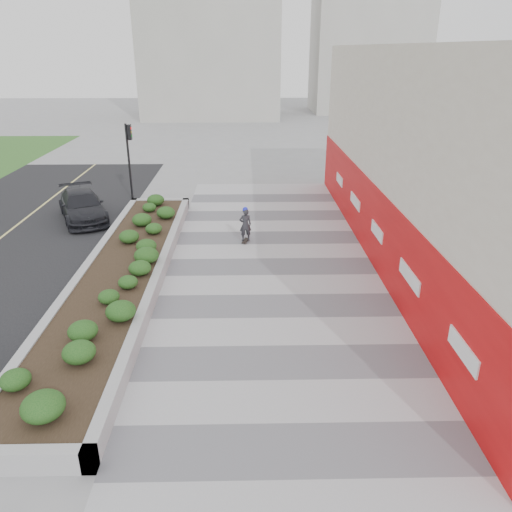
# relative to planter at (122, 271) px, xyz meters

# --- Properties ---
(ground) EXTENTS (160.00, 160.00, 0.00)m
(ground) POSITION_rel_planter_xyz_m (5.50, -7.00, -0.42)
(ground) COLOR gray
(ground) RESTS_ON ground
(walkway) EXTENTS (8.00, 36.00, 0.01)m
(walkway) POSITION_rel_planter_xyz_m (5.50, -4.00, -0.41)
(walkway) COLOR #A8A8AD
(walkway) RESTS_ON ground
(building) EXTENTS (6.04, 24.08, 8.00)m
(building) POSITION_rel_planter_xyz_m (12.48, 1.98, 3.56)
(building) COLOR beige
(building) RESTS_ON ground
(planter) EXTENTS (3.00, 18.00, 0.90)m
(planter) POSITION_rel_planter_xyz_m (0.00, 0.00, 0.00)
(planter) COLOR #9E9EA0
(planter) RESTS_ON ground
(traffic_signal_near) EXTENTS (0.33, 0.28, 4.20)m
(traffic_signal_near) POSITION_rel_planter_xyz_m (-1.73, 10.50, 2.34)
(traffic_signal_near) COLOR black
(traffic_signal_near) RESTS_ON ground
(distant_bldg_north_l) EXTENTS (16.00, 12.00, 20.00)m
(distant_bldg_north_l) POSITION_rel_planter_xyz_m (0.50, 48.00, 9.58)
(distant_bldg_north_l) COLOR #ADAAA3
(distant_bldg_north_l) RESTS_ON ground
(distant_bldg_north_r) EXTENTS (14.00, 10.00, 24.00)m
(distant_bldg_north_r) POSITION_rel_planter_xyz_m (20.50, 53.00, 11.58)
(distant_bldg_north_r) COLOR #ADAAA3
(distant_bldg_north_r) RESTS_ON ground
(manhole_cover) EXTENTS (0.44, 0.44, 0.01)m
(manhole_cover) POSITION_rel_planter_xyz_m (6.00, -4.00, -0.42)
(manhole_cover) COLOR #595654
(manhole_cover) RESTS_ON ground
(skateboarder) EXTENTS (0.58, 0.75, 1.60)m
(skateboarder) POSITION_rel_planter_xyz_m (4.49, 3.91, 0.39)
(skateboarder) COLOR beige
(skateboarder) RESTS_ON ground
(car_dark) EXTENTS (3.71, 5.14, 1.38)m
(car_dark) POSITION_rel_planter_xyz_m (-3.53, 7.21, 0.27)
(car_dark) COLOR black
(car_dark) RESTS_ON ground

